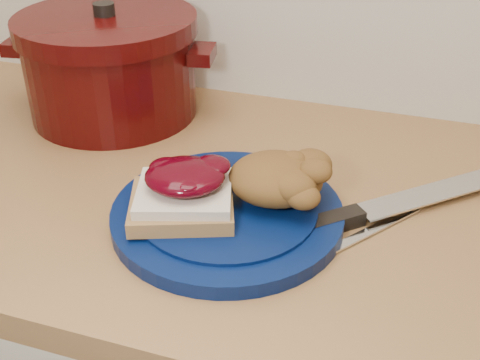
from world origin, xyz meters
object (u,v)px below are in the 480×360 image
(plate, at_px, (227,215))
(pepper_grinder, at_px, (99,58))
(chef_knife, at_px, (348,218))
(butter_knife, at_px, (371,231))
(dutch_oven, at_px, (111,65))

(plate, relative_size, pepper_grinder, 2.19)
(plate, relative_size, chef_knife, 1.03)
(plate, bearing_deg, chef_knife, 15.05)
(chef_knife, distance_m, butter_knife, 0.03)
(dutch_oven, bearing_deg, plate, -40.28)
(dutch_oven, bearing_deg, chef_knife, -25.16)
(chef_knife, bearing_deg, pepper_grinder, 109.20)
(pepper_grinder, bearing_deg, butter_knife, -27.67)
(butter_knife, relative_size, dutch_oven, 0.48)
(butter_knife, distance_m, pepper_grinder, 0.58)
(plate, xyz_separation_m, butter_knife, (0.17, 0.03, -0.01))
(chef_knife, relative_size, dutch_oven, 0.81)
(chef_knife, xyz_separation_m, butter_knife, (0.03, -0.01, -0.01))
(chef_knife, distance_m, dutch_oven, 0.47)
(plate, xyz_separation_m, chef_knife, (0.14, 0.04, 0.00))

